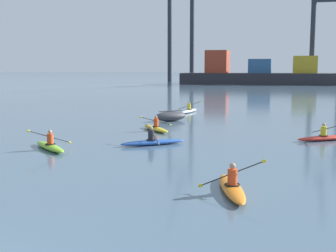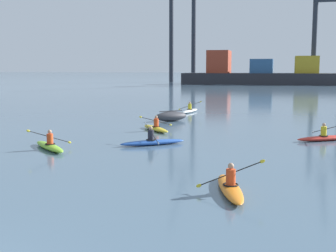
# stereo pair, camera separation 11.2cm
# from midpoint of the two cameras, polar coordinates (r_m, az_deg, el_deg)

# --- Properties ---
(container_barge) EXTENTS (37.48, 10.17, 8.15)m
(container_barge) POSITION_cam_midpoint_polar(r_m,az_deg,el_deg) (108.29, 11.67, 6.67)
(container_barge) COLOR #28282D
(container_barge) RESTS_ON ground
(gantry_crane_west) EXTENTS (7.48, 17.99, 37.75)m
(gantry_crane_west) POSITION_cam_midpoint_polar(r_m,az_deg,el_deg) (122.50, 1.62, 14.69)
(gantry_crane_west) COLOR #232833
(gantry_crane_west) RESTS_ON ground
(gantry_crane_west_mid) EXTENTS (7.87, 16.91, 32.70)m
(gantry_crane_west_mid) POSITION_cam_midpoint_polar(r_m,az_deg,el_deg) (115.12, 20.15, 13.31)
(gantry_crane_west_mid) COLOR #232833
(gantry_crane_west_mid) RESTS_ON ground
(capsized_dinghy) EXTENTS (2.59, 2.64, 0.76)m
(capsized_dinghy) POSITION_cam_midpoint_polar(r_m,az_deg,el_deg) (31.98, 0.24, 1.28)
(capsized_dinghy) COLOR #38383D
(capsized_dinghy) RESTS_ON ground
(kayak_yellow) EXTENTS (2.64, 2.99, 0.98)m
(kayak_yellow) POSITION_cam_midpoint_polar(r_m,az_deg,el_deg) (27.05, -1.77, -0.25)
(kayak_yellow) COLOR yellow
(kayak_yellow) RESTS_ON ground
(kayak_blue) EXTENTS (3.10, 2.49, 1.06)m
(kayak_blue) POSITION_cam_midpoint_polar(r_m,az_deg,el_deg) (22.03, -2.16, -2.05)
(kayak_blue) COLOR #2856B2
(kayak_blue) RESTS_ON ground
(kayak_red) EXTENTS (3.20, 2.32, 0.99)m
(kayak_red) POSITION_cam_midpoint_polar(r_m,az_deg,el_deg) (24.82, 19.66, -1.40)
(kayak_red) COLOR red
(kayak_red) RESTS_ON ground
(kayak_white) EXTENTS (2.16, 3.45, 1.05)m
(kayak_white) POSITION_cam_midpoint_polar(r_m,az_deg,el_deg) (38.34, 2.72, 2.05)
(kayak_white) COLOR silver
(kayak_white) RESTS_ON ground
(kayak_orange) EXTENTS (2.09, 3.44, 1.08)m
(kayak_orange) POSITION_cam_midpoint_polar(r_m,az_deg,el_deg) (13.87, 8.09, -7.87)
(kayak_orange) COLOR orange
(kayak_orange) RESTS_ON ground
(kayak_lime) EXTENTS (2.94, 2.71, 1.06)m
(kayak_lime) POSITION_cam_midpoint_polar(r_m,az_deg,el_deg) (21.59, -15.32, -2.51)
(kayak_lime) COLOR #7ABC2D
(kayak_lime) RESTS_ON ground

